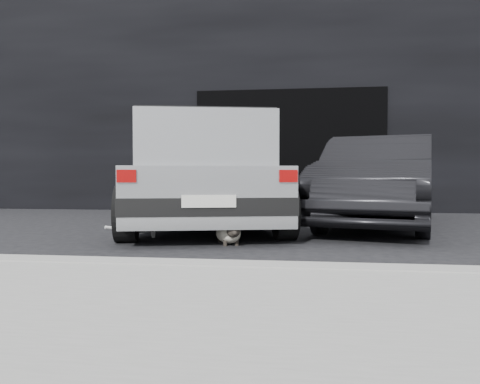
# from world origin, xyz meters

# --- Properties ---
(ground) EXTENTS (80.00, 80.00, 0.00)m
(ground) POSITION_xyz_m (0.00, 0.00, 0.00)
(ground) COLOR black
(ground) RESTS_ON ground
(building_facade) EXTENTS (34.00, 4.00, 5.00)m
(building_facade) POSITION_xyz_m (1.00, 6.00, 2.50)
(building_facade) COLOR black
(building_facade) RESTS_ON ground
(garage_opening) EXTENTS (4.00, 0.10, 2.60)m
(garage_opening) POSITION_xyz_m (1.00, 3.99, 1.30)
(garage_opening) COLOR black
(garage_opening) RESTS_ON ground
(curb) EXTENTS (18.00, 0.25, 0.12)m
(curb) POSITION_xyz_m (1.00, -2.60, 0.06)
(curb) COLOR gray
(curb) RESTS_ON ground
(sidewalk) EXTENTS (18.00, 2.20, 0.11)m
(sidewalk) POSITION_xyz_m (1.00, -3.80, 0.06)
(sidewalk) COLOR gray
(sidewalk) RESTS_ON ground
(silver_hatchback) EXTENTS (2.88, 4.62, 1.58)m
(silver_hatchback) POSITION_xyz_m (-0.17, 0.73, 0.86)
(silver_hatchback) COLOR #B0B3B5
(silver_hatchback) RESTS_ON ground
(second_car) EXTENTS (2.44, 4.41, 1.38)m
(second_car) POSITION_xyz_m (2.41, 1.21, 0.69)
(second_car) COLOR black
(second_car) RESTS_ON ground
(cat_siamese) EXTENTS (0.43, 0.72, 0.27)m
(cat_siamese) POSITION_xyz_m (0.46, -0.89, 0.12)
(cat_siamese) COLOR beige
(cat_siamese) RESTS_ON ground
(cat_white) EXTENTS (0.73, 0.44, 0.37)m
(cat_white) POSITION_xyz_m (-0.70, -0.42, 0.18)
(cat_white) COLOR silver
(cat_white) RESTS_ON ground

